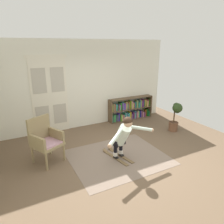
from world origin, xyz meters
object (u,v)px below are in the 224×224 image
object	(u,v)px
potted_plant	(176,113)
skis_pair	(117,156)
wicker_chair	(45,139)
person_skier	(123,135)
bookshelf	(130,110)

from	to	relation	value
potted_plant	skis_pair	size ratio (longest dim) A/B	0.98
wicker_chair	person_skier	distance (m)	1.87
potted_plant	skis_pair	xyz separation A→B (m)	(-2.52, -0.60, -0.60)
person_skier	potted_plant	bearing A→B (deg)	18.10
wicker_chair	person_skier	world-z (taller)	person_skier
wicker_chair	bookshelf	bearing A→B (deg)	24.90
skis_pair	person_skier	xyz separation A→B (m)	(0.04, -0.21, 0.67)
wicker_chair	potted_plant	bearing A→B (deg)	-0.65
person_skier	wicker_chair	bearing A→B (deg)	152.68
bookshelf	potted_plant	size ratio (longest dim) A/B	1.87
person_skier	bookshelf	bearing A→B (deg)	54.10
potted_plant	person_skier	bearing A→B (deg)	-161.90
wicker_chair	skis_pair	distance (m)	1.83
wicker_chair	skis_pair	xyz separation A→B (m)	(1.62, -0.65, -0.56)
potted_plant	person_skier	size ratio (longest dim) A/B	0.68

